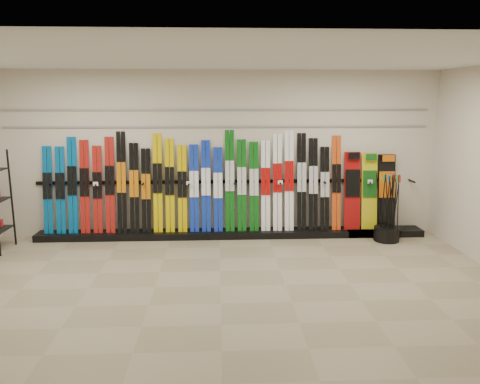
{
  "coord_description": "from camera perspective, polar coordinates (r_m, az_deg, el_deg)",
  "views": [
    {
      "loc": [
        -0.02,
        -5.98,
        2.51
      ],
      "look_at": [
        0.31,
        1.0,
        1.1
      ],
      "focal_mm": 35.0,
      "sensor_mm": 36.0,
      "label": 1
    }
  ],
  "objects": [
    {
      "name": "floor",
      "position": [
        6.49,
        -2.41,
        -11.37
      ],
      "size": [
        8.0,
        8.0,
        0.0
      ],
      "primitive_type": "plane",
      "color": "gray",
      "rests_on": "ground"
    },
    {
      "name": "back_wall",
      "position": [
        8.54,
        -2.6,
        4.61
      ],
      "size": [
        8.0,
        0.0,
        8.0
      ],
      "primitive_type": "plane",
      "rotation": [
        1.57,
        0.0,
        0.0
      ],
      "color": "beige",
      "rests_on": "floor"
    },
    {
      "name": "ceiling",
      "position": [
        6.0,
        -2.65,
        16.07
      ],
      "size": [
        8.0,
        8.0,
        0.0
      ],
      "primitive_type": "plane",
      "rotation": [
        3.14,
        0.0,
        0.0
      ],
      "color": "silver",
      "rests_on": "back_wall"
    },
    {
      "name": "ski_rack_base",
      "position": [
        8.62,
        -1.0,
        -5.1
      ],
      "size": [
        8.0,
        0.4,
        0.12
      ],
      "primitive_type": "cube",
      "color": "black",
      "rests_on": "floor"
    },
    {
      "name": "skis",
      "position": [
        8.49,
        -5.46,
        0.76
      ],
      "size": [
        5.38,
        0.29,
        1.82
      ],
      "color": "#035595",
      "rests_on": "ski_rack_base"
    },
    {
      "name": "snowboards",
      "position": [
        8.95,
        15.52,
        0.08
      ],
      "size": [
        0.95,
        0.22,
        1.42
      ],
      "color": "#990C0C",
      "rests_on": "ski_rack_base"
    },
    {
      "name": "pole_bin",
      "position": [
        8.78,
        17.42,
        -4.9
      ],
      "size": [
        0.45,
        0.45,
        0.25
      ],
      "primitive_type": "cylinder",
      "color": "black",
      "rests_on": "floor"
    },
    {
      "name": "ski_poles",
      "position": [
        8.67,
        17.78,
        -1.8
      ],
      "size": [
        0.37,
        0.37,
        1.18
      ],
      "color": "black",
      "rests_on": "pole_bin"
    },
    {
      "name": "slatwall_rail_0",
      "position": [
        8.48,
        -2.63,
        7.95
      ],
      "size": [
        7.6,
        0.02,
        0.03
      ],
      "primitive_type": "cube",
      "color": "gray",
      "rests_on": "back_wall"
    },
    {
      "name": "slatwall_rail_1",
      "position": [
        8.46,
        -2.65,
        9.98
      ],
      "size": [
        7.6,
        0.02,
        0.03
      ],
      "primitive_type": "cube",
      "color": "gray",
      "rests_on": "back_wall"
    }
  ]
}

